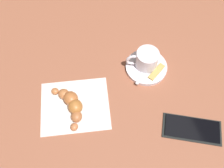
# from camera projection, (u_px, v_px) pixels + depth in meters

# --- Properties ---
(ground_plane) EXTENTS (1.80, 1.80, 0.00)m
(ground_plane) POSITION_uv_depth(u_px,v_px,m) (112.00, 83.00, 0.71)
(ground_plane) COLOR #97553C
(saucer) EXTENTS (0.12, 0.12, 0.01)m
(saucer) POSITION_uv_depth(u_px,v_px,m) (146.00, 67.00, 0.73)
(saucer) COLOR white
(saucer) RESTS_ON ground
(espresso_cup) EXTENTS (0.09, 0.06, 0.06)m
(espresso_cup) POSITION_uv_depth(u_px,v_px,m) (146.00, 59.00, 0.70)
(espresso_cup) COLOR white
(espresso_cup) RESTS_ON saucer
(teaspoon) EXTENTS (0.10, 0.09, 0.01)m
(teaspoon) POSITION_uv_depth(u_px,v_px,m) (149.00, 64.00, 0.73)
(teaspoon) COLOR silver
(teaspoon) RESTS_ON saucer
(sugar_packet) EXTENTS (0.06, 0.05, 0.01)m
(sugar_packet) POSITION_uv_depth(u_px,v_px,m) (157.00, 72.00, 0.71)
(sugar_packet) COLOR tan
(sugar_packet) RESTS_ON saucer
(napkin) EXTENTS (0.21, 0.19, 0.00)m
(napkin) POSITION_uv_depth(u_px,v_px,m) (75.00, 106.00, 0.68)
(napkin) COLOR silver
(napkin) RESTS_ON ground
(croissant) EXTENTS (0.08, 0.14, 0.03)m
(croissant) POSITION_uv_depth(u_px,v_px,m) (71.00, 104.00, 0.66)
(croissant) COLOR #C17043
(croissant) RESTS_ON napkin
(cell_phone) EXTENTS (0.17, 0.13, 0.01)m
(cell_phone) POSITION_uv_depth(u_px,v_px,m) (192.00, 129.00, 0.65)
(cell_phone) COLOR black
(cell_phone) RESTS_ON ground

